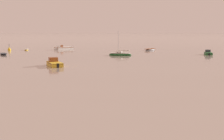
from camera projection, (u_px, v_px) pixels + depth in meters
rowboat_moored_1 at (26, 50)px, 94.81m from camera, size 1.66×3.35×0.51m
rowboat_moored_3 at (3, 54)px, 78.49m from camera, size 3.10×4.12×0.62m
motorboat_moored_3 at (61, 49)px, 96.96m from camera, size 6.59×6.04×2.29m
sailboat_moored_1 at (120, 54)px, 76.84m from camera, size 6.03×2.97×6.48m
motorboat_moored_4 at (207, 53)px, 79.90m from camera, size 2.50×5.04×1.83m
rowboat_moored_4 at (150, 50)px, 94.10m from camera, size 4.19×4.64×0.74m
motorboat_moored_5 at (53, 64)px, 56.50m from camera, size 4.18×6.24×2.25m
channel_buoy at (9, 49)px, 92.31m from camera, size 0.90×0.90×2.30m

